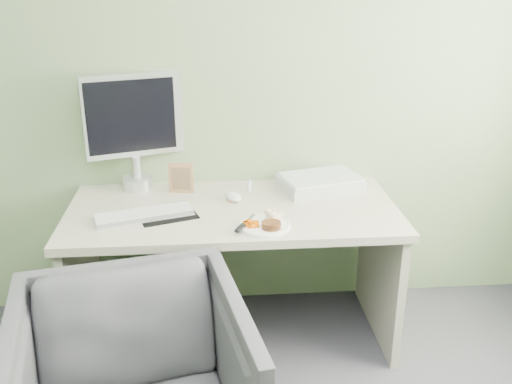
{
  "coord_description": "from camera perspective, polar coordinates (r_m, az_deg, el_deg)",
  "views": [
    {
      "loc": [
        -0.09,
        -0.92,
        1.82
      ],
      "look_at": [
        0.1,
        1.5,
        0.86
      ],
      "focal_mm": 40.0,
      "sensor_mm": 36.0,
      "label": 1
    }
  ],
  "objects": [
    {
      "name": "carrot_heap",
      "position": [
        2.54,
        -0.52,
        -3.05
      ],
      "size": [
        0.06,
        0.06,
        0.04
      ],
      "primitive_type": "cube",
      "rotation": [
        0.0,
        0.0,
        -0.2
      ],
      "color": "orange",
      "rests_on": "plate"
    },
    {
      "name": "desk",
      "position": [
        2.85,
        -2.29,
        -4.98
      ],
      "size": [
        1.6,
        0.75,
        0.73
      ],
      "color": "beige",
      "rests_on": "floor"
    },
    {
      "name": "steak_knife",
      "position": [
        2.53,
        -1.33,
        -3.34
      ],
      "size": [
        0.11,
        0.19,
        0.01
      ],
      "rotation": [
        0.0,
        0.0,
        1.1
      ],
      "color": "silver",
      "rests_on": "plate"
    },
    {
      "name": "wall_back",
      "position": [
        2.96,
        -2.85,
        12.43
      ],
      "size": [
        3.5,
        0.0,
        3.5
      ],
      "primitive_type": "plane",
      "rotation": [
        1.57,
        0.0,
        0.0
      ],
      "color": "gray",
      "rests_on": "floor"
    },
    {
      "name": "monitor",
      "position": [
        2.98,
        -12.11,
        6.54
      ],
      "size": [
        0.49,
        0.2,
        0.6
      ],
      "rotation": [
        0.0,
        0.0,
        0.3
      ],
      "color": "silver",
      "rests_on": "desk"
    },
    {
      "name": "eyedrop_bottle",
      "position": [
        2.97,
        -0.65,
        0.68
      ],
      "size": [
        0.02,
        0.02,
        0.06
      ],
      "color": "white",
      "rests_on": "desk"
    },
    {
      "name": "computer_mouse",
      "position": [
        2.85,
        -2.26,
        -0.48
      ],
      "size": [
        0.1,
        0.13,
        0.04
      ],
      "primitive_type": "ellipsoid",
      "rotation": [
        0.0,
        0.0,
        0.39
      ],
      "color": "white",
      "rests_on": "desk"
    },
    {
      "name": "plate",
      "position": [
        2.56,
        0.89,
        -3.42
      ],
      "size": [
        0.23,
        0.23,
        0.01
      ],
      "primitive_type": "cylinder",
      "color": "white",
      "rests_on": "desk"
    },
    {
      "name": "mousepad",
      "position": [
        2.74,
        -8.97,
        -2.12
      ],
      "size": [
        0.32,
        0.3,
        0.0
      ],
      "primitive_type": "cube",
      "rotation": [
        0.0,
        0.0,
        0.33
      ],
      "color": "black",
      "rests_on": "desk"
    },
    {
      "name": "photo_frame",
      "position": [
        2.95,
        -7.5,
        1.38
      ],
      "size": [
        0.13,
        0.04,
        0.16
      ],
      "primitive_type": "cube",
      "rotation": [
        0.0,
        0.0,
        -0.16
      ],
      "color": "#A6724D",
      "rests_on": "desk"
    },
    {
      "name": "scanner",
      "position": [
        3.01,
        6.45,
        0.86
      ],
      "size": [
        0.46,
        0.36,
        0.06
      ],
      "primitive_type": "cube",
      "rotation": [
        0.0,
        0.0,
        0.25
      ],
      "color": "#B4B7BC",
      "rests_on": "desk"
    },
    {
      "name": "steak",
      "position": [
        2.52,
        1.54,
        -3.33
      ],
      "size": [
        0.1,
        0.1,
        0.03
      ],
      "primitive_type": "cylinder",
      "rotation": [
        0.0,
        0.0,
        -0.22
      ],
      "color": "black",
      "rests_on": "plate"
    },
    {
      "name": "keyboard",
      "position": [
        2.71,
        -11.15,
        -2.19
      ],
      "size": [
        0.46,
        0.26,
        0.02
      ],
      "primitive_type": "cube",
      "rotation": [
        0.0,
        0.0,
        0.3
      ],
      "color": "white",
      "rests_on": "desk"
    },
    {
      "name": "potato_pile",
      "position": [
        2.6,
        1.64,
        -2.32
      ],
      "size": [
        0.09,
        0.07,
        0.05
      ],
      "primitive_type": "ellipsoid",
      "rotation": [
        0.0,
        0.0,
        0.0
      ],
      "color": "#AB7F53",
      "rests_on": "plate"
    }
  ]
}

